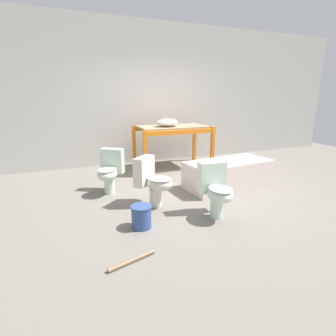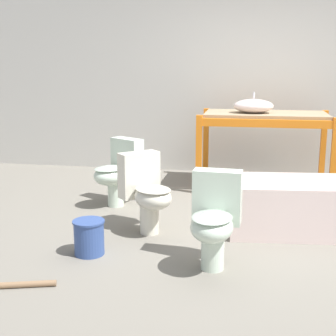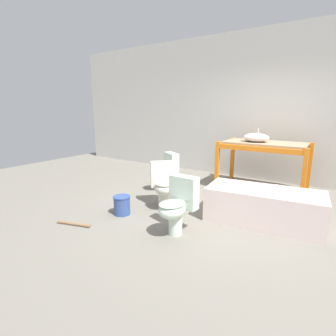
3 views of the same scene
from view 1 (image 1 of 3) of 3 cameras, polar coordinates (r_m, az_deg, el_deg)
name	(u,v)px [view 1 (image 1 of 3)]	position (r m, az deg, el deg)	size (l,w,h in m)	color
ground_plane	(193,189)	(4.62, 5.46, -4.62)	(12.00, 12.00, 0.00)	slate
warehouse_wall_rear	(151,95)	(6.42, -3.65, 15.66)	(10.80, 0.08, 3.20)	beige
shelving_rack	(173,132)	(5.80, 1.00, 7.75)	(1.60, 0.93, 0.94)	orange
sink_basin	(167,123)	(5.65, -0.14, 9.85)	(0.48, 0.39, 0.25)	silver
bathtub_main	(228,172)	(4.76, 12.94, -0.86)	(1.59, 0.83, 0.48)	silver
toilet_near	(153,180)	(3.83, -3.32, -2.65)	(0.61, 0.62, 0.73)	silver
toilet_far	(216,189)	(3.53, 10.46, -4.47)	(0.38, 0.55, 0.73)	silver
toilet_extra	(110,170)	(4.44, -12.59, -0.44)	(0.56, 0.63, 0.73)	silver
bucket_white	(141,216)	(3.30, -5.81, -10.37)	(0.26, 0.26, 0.29)	#334C8C
loose_pipe	(132,260)	(2.75, -7.85, -19.32)	(0.51, 0.19, 0.04)	#8C6B4C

